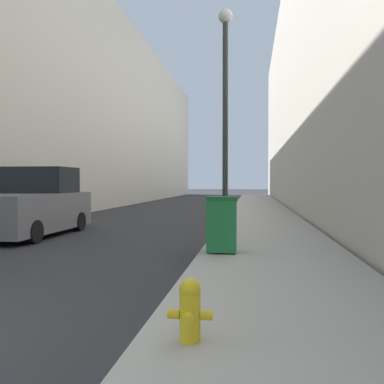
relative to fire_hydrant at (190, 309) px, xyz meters
name	(u,v)px	position (x,y,z in m)	size (l,w,h in m)	color
sidewalk_right	(262,215)	(1.08, 17.04, -0.38)	(3.27, 60.00, 0.13)	#ADA89E
building_left_glass	(44,111)	(-14.24, 25.04, 6.33)	(12.00, 60.00, 13.55)	beige
building_right_stone	(381,83)	(8.82, 25.04, 7.62)	(12.00, 60.00, 16.12)	beige
fire_hydrant	(190,309)	(0.00, 0.00, 0.00)	(0.44, 0.33, 0.61)	yellow
trash_bin	(222,224)	(-0.06, 5.27, 0.31)	(0.65, 0.67, 1.22)	#1E7538
lamppost	(225,107)	(-0.15, 7.96, 3.32)	(0.40, 0.40, 6.36)	#2D332D
pickup_truck	(30,206)	(-6.25, 8.43, 0.46)	(2.27, 4.89, 2.15)	slate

